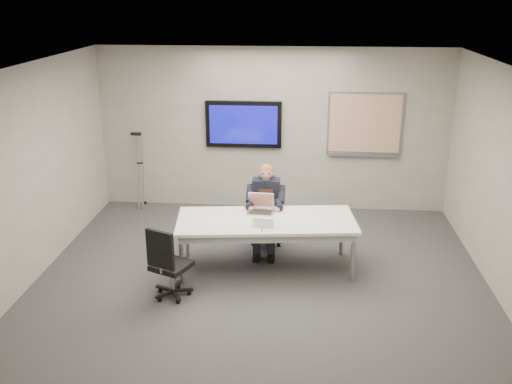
# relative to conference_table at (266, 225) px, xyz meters

# --- Properties ---
(floor) EXTENTS (6.00, 6.00, 0.02)m
(floor) POSITION_rel_conference_table_xyz_m (-0.05, -0.56, -0.66)
(floor) COLOR #38383A
(floor) RESTS_ON ground
(ceiling) EXTENTS (6.00, 6.00, 0.02)m
(ceiling) POSITION_rel_conference_table_xyz_m (-0.05, -0.56, 2.14)
(ceiling) COLOR white
(ceiling) RESTS_ON wall_back
(wall_back) EXTENTS (6.00, 0.02, 2.80)m
(wall_back) POSITION_rel_conference_table_xyz_m (-0.05, 2.44, 0.74)
(wall_back) COLOR gray
(wall_back) RESTS_ON ground
(wall_front) EXTENTS (6.00, 0.02, 2.80)m
(wall_front) POSITION_rel_conference_table_xyz_m (-0.05, -3.56, 0.74)
(wall_front) COLOR gray
(wall_front) RESTS_ON ground
(wall_left) EXTENTS (0.02, 6.00, 2.80)m
(wall_left) POSITION_rel_conference_table_xyz_m (-3.05, -0.56, 0.74)
(wall_left) COLOR gray
(wall_left) RESTS_ON ground
(conference_table) EXTENTS (2.50, 1.27, 0.74)m
(conference_table) POSITION_rel_conference_table_xyz_m (0.00, 0.00, 0.00)
(conference_table) COLOR silver
(conference_table) RESTS_ON ground
(tv_display) EXTENTS (1.30, 0.09, 0.80)m
(tv_display) POSITION_rel_conference_table_xyz_m (-0.55, 2.38, 0.84)
(tv_display) COLOR black
(tv_display) RESTS_ON wall_back
(whiteboard) EXTENTS (1.25, 0.08, 1.10)m
(whiteboard) POSITION_rel_conference_table_xyz_m (1.50, 2.41, 0.87)
(whiteboard) COLOR #999BA2
(whiteboard) RESTS_ON wall_back
(office_chair_far) EXTENTS (0.45, 0.45, 0.93)m
(office_chair_far) POSITION_rel_conference_table_xyz_m (-0.05, 0.79, -0.37)
(office_chair_far) COLOR black
(office_chair_far) RESTS_ON ground
(office_chair_near) EXTENTS (0.61, 0.61, 0.97)m
(office_chair_near) POSITION_rel_conference_table_xyz_m (-1.14, -0.89, -0.35)
(office_chair_near) COLOR black
(office_chair_near) RESTS_ON ground
(seated_person) EXTENTS (0.40, 0.69, 1.30)m
(seated_person) POSITION_rel_conference_table_xyz_m (-0.05, 0.56, -0.13)
(seated_person) COLOR #1C1F30
(seated_person) RESTS_ON office_chair_far
(crutch) EXTENTS (0.43, 0.66, 1.48)m
(crutch) POSITION_rel_conference_table_xyz_m (-2.35, 2.22, 0.06)
(crutch) COLOR #9C9DA3
(crutch) RESTS_ON ground
(laptop) EXTENTS (0.38, 0.36, 0.25)m
(laptop) POSITION_rel_conference_table_xyz_m (-0.09, 0.28, 0.15)
(laptop) COLOR #B6B6B9
(laptop) RESTS_ON conference_table
(name_tent) EXTENTS (0.28, 0.11, 0.11)m
(name_tent) POSITION_rel_conference_table_xyz_m (-0.02, -0.27, 0.14)
(name_tent) COLOR silver
(name_tent) RESTS_ON conference_table
(pen) EXTENTS (0.02, 0.16, 0.01)m
(pen) POSITION_rel_conference_table_xyz_m (-0.03, -0.35, 0.09)
(pen) COLOR black
(pen) RESTS_ON conference_table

